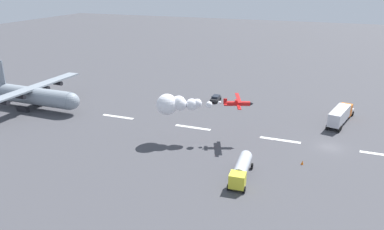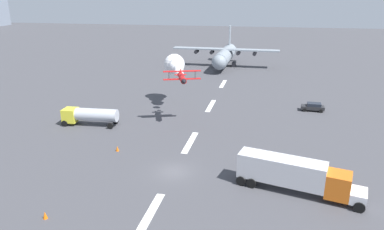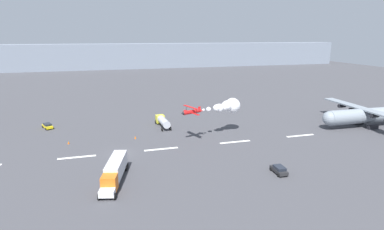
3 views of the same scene
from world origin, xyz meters
name	(u,v)px [view 1 (image 1 of 3)]	position (x,y,z in m)	size (l,w,h in m)	color
ground_plane	(330,147)	(0.00, 0.00, 0.00)	(440.00, 440.00, 0.00)	#424247
runway_stripe_3	(383,155)	(-9.31, 0.00, 0.01)	(8.00, 0.90, 0.01)	white
runway_stripe_4	(280,140)	(9.31, 0.00, 0.01)	(8.00, 0.90, 0.01)	white
runway_stripe_5	(193,127)	(27.94, 0.00, 0.01)	(8.00, 0.90, 0.01)	white
runway_stripe_6	(118,117)	(46.57, 0.00, 0.01)	(8.00, 0.90, 0.01)	white
cargo_transport_plane	(36,96)	(67.67, 2.38, 3.49)	(24.92, 31.83, 11.43)	gray
stunt_biplane_red	(178,104)	(28.31, 7.08, 7.50)	(17.85, 9.76, 4.12)	red
semi_truck_orange	(341,114)	(-1.64, -13.97, 2.11)	(5.88, 13.61, 3.70)	silver
fuel_tanker_truck	(241,169)	(12.96, 17.78, 1.74)	(3.30, 9.29, 2.90)	yellow
followme_car_yellow	(216,98)	(28.81, -19.13, 0.81)	(2.11, 4.15, 1.52)	#262628
traffic_cone_far	(302,162)	(4.21, 9.18, 0.38)	(0.44, 0.44, 0.75)	orange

